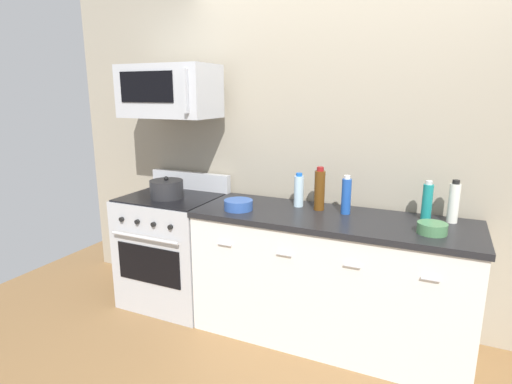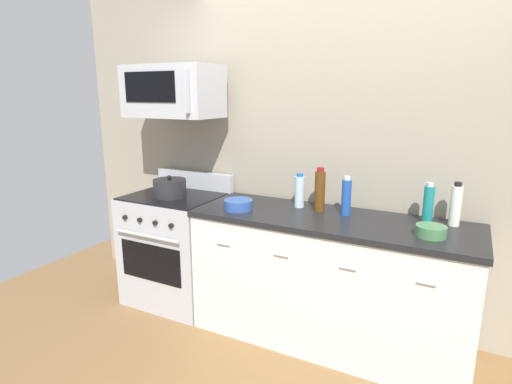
{
  "view_description": "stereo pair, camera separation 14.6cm",
  "coord_description": "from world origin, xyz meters",
  "px_view_note": "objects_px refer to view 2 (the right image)",
  "views": [
    {
      "loc": [
        0.65,
        -2.66,
        1.74
      ],
      "look_at": [
        -0.54,
        -0.05,
        1.05
      ],
      "focal_mm": 28.88,
      "sensor_mm": 36.0,
      "label": 1
    },
    {
      "loc": [
        0.78,
        -2.59,
        1.74
      ],
      "look_at": [
        -0.54,
        -0.05,
        1.05
      ],
      "focal_mm": 28.88,
      "sensor_mm": 36.0,
      "label": 2
    }
  ],
  "objects_px": {
    "bottle_vinegar_white": "(456,205)",
    "bowl_blue_mixing": "(238,204)",
    "microwave": "(173,91)",
    "bottle_soda_blue": "(346,197)",
    "stockpot": "(170,188)",
    "range_oven": "(177,247)",
    "bowl_green_glaze": "(431,231)",
    "bottle_water_clear": "(300,191)",
    "bottle_sparkling_teal": "(428,204)",
    "bottle_wine_amber": "(320,190)"
  },
  "relations": [
    {
      "from": "range_oven",
      "to": "stockpot",
      "type": "xyz_separation_m",
      "value": [
        0.0,
        -0.05,
        0.52
      ]
    },
    {
      "from": "bottle_sparkling_teal",
      "to": "range_oven",
      "type": "bearing_deg",
      "value": -174.96
    },
    {
      "from": "bottle_vinegar_white",
      "to": "stockpot",
      "type": "relative_size",
      "value": 1.06
    },
    {
      "from": "bottle_wine_amber",
      "to": "bottle_water_clear",
      "type": "bearing_deg",
      "value": 171.02
    },
    {
      "from": "bowl_green_glaze",
      "to": "bowl_blue_mixing",
      "type": "relative_size",
      "value": 0.84
    },
    {
      "from": "bottle_sparkling_teal",
      "to": "bottle_vinegar_white",
      "type": "xyz_separation_m",
      "value": [
        0.16,
        0.02,
        0.01
      ]
    },
    {
      "from": "bottle_wine_amber",
      "to": "bowl_green_glaze",
      "type": "bearing_deg",
      "value": -16.24
    },
    {
      "from": "range_oven",
      "to": "bottle_water_clear",
      "type": "distance_m",
      "value": 1.2
    },
    {
      "from": "bowl_blue_mixing",
      "to": "stockpot",
      "type": "height_order",
      "value": "stockpot"
    },
    {
      "from": "microwave",
      "to": "bowl_green_glaze",
      "type": "distance_m",
      "value": 2.12
    },
    {
      "from": "bottle_vinegar_white",
      "to": "stockpot",
      "type": "distance_m",
      "value": 2.09
    },
    {
      "from": "bottle_soda_blue",
      "to": "stockpot",
      "type": "height_order",
      "value": "bottle_soda_blue"
    },
    {
      "from": "bottle_vinegar_white",
      "to": "bowl_green_glaze",
      "type": "xyz_separation_m",
      "value": [
        -0.11,
        -0.29,
        -0.1
      ]
    },
    {
      "from": "range_oven",
      "to": "stockpot",
      "type": "distance_m",
      "value": 0.53
    },
    {
      "from": "bottle_soda_blue",
      "to": "bowl_blue_mixing",
      "type": "height_order",
      "value": "bottle_soda_blue"
    },
    {
      "from": "bottle_wine_amber",
      "to": "bowl_green_glaze",
      "type": "xyz_separation_m",
      "value": [
        0.76,
        -0.22,
        -0.11
      ]
    },
    {
      "from": "bottle_vinegar_white",
      "to": "bottle_soda_blue",
      "type": "bearing_deg",
      "value": -172.43
    },
    {
      "from": "bottle_vinegar_white",
      "to": "bowl_green_glaze",
      "type": "distance_m",
      "value": 0.33
    },
    {
      "from": "bottle_sparkling_teal",
      "to": "bowl_blue_mixing",
      "type": "height_order",
      "value": "bottle_sparkling_teal"
    },
    {
      "from": "microwave",
      "to": "bowl_green_glaze",
      "type": "relative_size",
      "value": 4.28
    },
    {
      "from": "microwave",
      "to": "bottle_soda_blue",
      "type": "distance_m",
      "value": 1.57
    },
    {
      "from": "bottle_water_clear",
      "to": "microwave",
      "type": "bearing_deg",
      "value": -174.44
    },
    {
      "from": "bowl_green_glaze",
      "to": "bowl_blue_mixing",
      "type": "xyz_separation_m",
      "value": [
        -1.29,
        -0.02,
        0.0
      ]
    },
    {
      "from": "bowl_green_glaze",
      "to": "bottle_soda_blue",
      "type": "bearing_deg",
      "value": 160.24
    },
    {
      "from": "range_oven",
      "to": "stockpot",
      "type": "height_order",
      "value": "stockpot"
    },
    {
      "from": "bottle_wine_amber",
      "to": "bottle_vinegar_white",
      "type": "distance_m",
      "value": 0.87
    },
    {
      "from": "range_oven",
      "to": "bottle_vinegar_white",
      "type": "distance_m",
      "value": 2.16
    },
    {
      "from": "bottle_water_clear",
      "to": "bottle_sparkling_teal",
      "type": "xyz_separation_m",
      "value": [
        0.87,
        0.02,
        0.01
      ]
    },
    {
      "from": "microwave",
      "to": "bowl_green_glaze",
      "type": "bearing_deg",
      "value": -4.24
    },
    {
      "from": "bottle_sparkling_teal",
      "to": "bottle_vinegar_white",
      "type": "bearing_deg",
      "value": 7.97
    },
    {
      "from": "bottle_soda_blue",
      "to": "bottle_water_clear",
      "type": "bearing_deg",
      "value": 172.94
    },
    {
      "from": "bottle_soda_blue",
      "to": "bottle_sparkling_teal",
      "type": "relative_size",
      "value": 1.02
    },
    {
      "from": "bottle_wine_amber",
      "to": "bottle_sparkling_teal",
      "type": "distance_m",
      "value": 0.71
    },
    {
      "from": "bottle_water_clear",
      "to": "bottle_wine_amber",
      "type": "distance_m",
      "value": 0.17
    },
    {
      "from": "range_oven",
      "to": "microwave",
      "type": "xyz_separation_m",
      "value": [
        0.0,
        0.04,
        1.28
      ]
    },
    {
      "from": "bowl_blue_mixing",
      "to": "range_oven",
      "type": "bearing_deg",
      "value": 169.96
    },
    {
      "from": "bottle_sparkling_teal",
      "to": "stockpot",
      "type": "xyz_separation_m",
      "value": [
        -1.92,
        -0.22,
        -0.05
      ]
    },
    {
      "from": "bottle_soda_blue",
      "to": "bottle_sparkling_teal",
      "type": "distance_m",
      "value": 0.52
    },
    {
      "from": "bottle_vinegar_white",
      "to": "stockpot",
      "type": "xyz_separation_m",
      "value": [
        -2.07,
        -0.24,
        -0.06
      ]
    },
    {
      "from": "bottle_wine_amber",
      "to": "bottle_vinegar_white",
      "type": "height_order",
      "value": "bottle_wine_amber"
    },
    {
      "from": "bowl_blue_mixing",
      "to": "bottle_vinegar_white",
      "type": "bearing_deg",
      "value": 12.55
    },
    {
      "from": "bottle_soda_blue",
      "to": "stockpot",
      "type": "distance_m",
      "value": 1.41
    },
    {
      "from": "bowl_green_glaze",
      "to": "stockpot",
      "type": "xyz_separation_m",
      "value": [
        -1.96,
        0.05,
        0.04
      ]
    },
    {
      "from": "bowl_green_glaze",
      "to": "range_oven",
      "type": "bearing_deg",
      "value": 177.06
    },
    {
      "from": "bowl_green_glaze",
      "to": "bowl_blue_mixing",
      "type": "height_order",
      "value": "bowl_blue_mixing"
    },
    {
      "from": "bottle_vinegar_white",
      "to": "bowl_blue_mixing",
      "type": "bearing_deg",
      "value": -167.45
    },
    {
      "from": "bottle_soda_blue",
      "to": "bottle_vinegar_white",
      "type": "height_order",
      "value": "bottle_vinegar_white"
    },
    {
      "from": "microwave",
      "to": "bottle_wine_amber",
      "type": "bearing_deg",
      "value": 3.59
    },
    {
      "from": "bottle_water_clear",
      "to": "bowl_blue_mixing",
      "type": "bearing_deg",
      "value": -143.86
    },
    {
      "from": "bottle_water_clear",
      "to": "bottle_sparkling_teal",
      "type": "distance_m",
      "value": 0.88
    }
  ]
}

